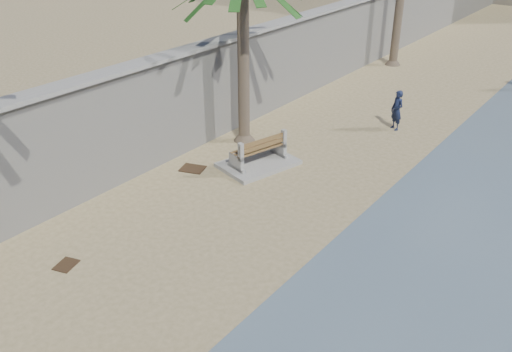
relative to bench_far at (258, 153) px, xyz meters
The scene contains 6 objects.
seawall 10.95m from the bench_far, 105.42° to the left, with size 0.45×70.00×3.50m, color gray.
wall_cap 11.31m from the bench_far, 105.42° to the left, with size 0.80×70.00×0.12m, color gray.
bench_far is the anchor object (origin of this frame).
person_a 6.29m from the bench_far, 68.00° to the left, with size 0.65×0.44×1.81m, color #131934.
debris_c 2.28m from the bench_far, 135.63° to the right, with size 0.79×0.63×0.03m, color #382616.
debris_d 7.42m from the bench_far, 93.44° to the right, with size 0.56×0.45×0.03m, color #382616.
Camera 1 is at (7.63, -3.74, 8.22)m, focal length 38.00 mm.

